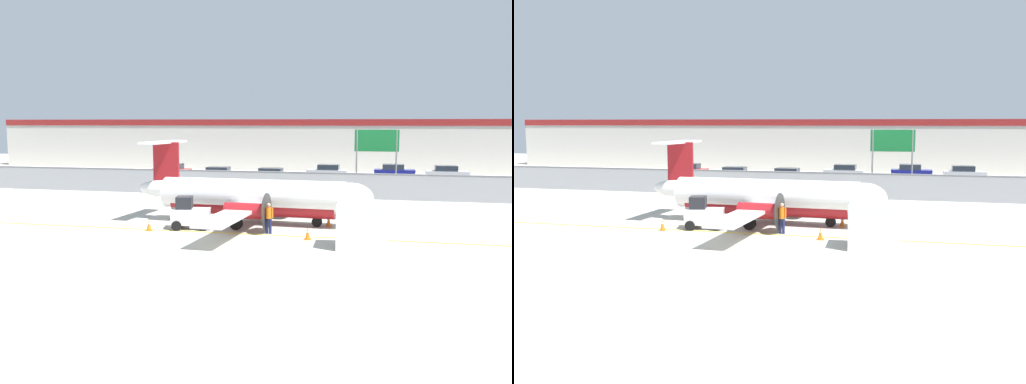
% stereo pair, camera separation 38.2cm
% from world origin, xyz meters
% --- Properties ---
extents(ground_plane, '(140.00, 140.00, 0.01)m').
position_xyz_m(ground_plane, '(0.00, 2.00, 0.00)').
color(ground_plane, '#B7B2A3').
extents(perimeter_fence, '(98.00, 0.10, 2.10)m').
position_xyz_m(perimeter_fence, '(0.00, 18.00, 1.12)').
color(perimeter_fence, gray).
rests_on(perimeter_fence, ground).
extents(parking_lot_strip, '(98.00, 17.00, 0.12)m').
position_xyz_m(parking_lot_strip, '(0.00, 29.50, 0.06)').
color(parking_lot_strip, '#38383A').
rests_on(parking_lot_strip, ground).
extents(background_building, '(91.00, 8.10, 6.50)m').
position_xyz_m(background_building, '(0.00, 47.99, 3.26)').
color(background_building, beige).
rests_on(background_building, ground).
extents(commuter_airplane, '(14.72, 16.06, 4.92)m').
position_xyz_m(commuter_airplane, '(0.45, 5.27, 1.60)').
color(commuter_airplane, white).
rests_on(commuter_airplane, ground).
extents(baggage_tug, '(2.52, 1.80, 1.88)m').
position_xyz_m(baggage_tug, '(-2.87, 2.74, 0.86)').
color(baggage_tug, silver).
rests_on(baggage_tug, ground).
extents(ground_crew_worker, '(0.55, 0.41, 1.70)m').
position_xyz_m(ground_crew_worker, '(1.81, 2.39, 0.95)').
color(ground_crew_worker, '#191E4C').
rests_on(ground_crew_worker, ground).
extents(cargo_container, '(2.50, 2.12, 2.20)m').
position_xyz_m(cargo_container, '(6.94, -0.09, 1.10)').
color(cargo_container, silver).
rests_on(cargo_container, ground).
extents(traffic_cone_near_left, '(0.36, 0.36, 0.64)m').
position_xyz_m(traffic_cone_near_left, '(-4.94, 1.71, 0.31)').
color(traffic_cone_near_left, orange).
rests_on(traffic_cone_near_left, ground).
extents(traffic_cone_near_right, '(0.36, 0.36, 0.64)m').
position_xyz_m(traffic_cone_near_right, '(4.79, 5.35, 0.31)').
color(traffic_cone_near_right, orange).
rests_on(traffic_cone_near_right, ground).
extents(traffic_cone_far_left, '(0.36, 0.36, 0.64)m').
position_xyz_m(traffic_cone_far_left, '(4.13, 1.28, 0.31)').
color(traffic_cone_far_left, orange).
rests_on(traffic_cone_far_left, ground).
extents(parked_car_0, '(4.23, 2.06, 1.58)m').
position_xyz_m(parked_car_0, '(-14.78, 29.80, 0.89)').
color(parked_car_0, red).
rests_on(parked_car_0, parking_lot_strip).
extents(parked_car_1, '(4.27, 2.14, 1.58)m').
position_xyz_m(parked_car_1, '(-8.33, 26.47, 0.89)').
color(parked_car_1, gray).
rests_on(parked_car_1, parking_lot_strip).
extents(parked_car_2, '(4.22, 2.05, 1.58)m').
position_xyz_m(parked_car_2, '(-2.94, 26.25, 0.89)').
color(parked_car_2, navy).
rests_on(parked_car_2, parking_lot_strip).
extents(parked_car_3, '(4.22, 2.03, 1.58)m').
position_xyz_m(parked_car_3, '(1.78, 32.23, 0.89)').
color(parked_car_3, silver).
rests_on(parked_car_3, parking_lot_strip).
extents(parked_car_4, '(4.21, 2.03, 1.58)m').
position_xyz_m(parked_car_4, '(8.63, 34.17, 0.89)').
color(parked_car_4, navy).
rests_on(parked_car_4, parking_lot_strip).
extents(parked_car_5, '(4.21, 2.02, 1.58)m').
position_xyz_m(parked_car_5, '(13.91, 33.46, 0.89)').
color(parked_car_5, silver).
rests_on(parked_car_5, parking_lot_strip).
extents(highway_sign, '(3.60, 0.14, 5.50)m').
position_xyz_m(highway_sign, '(7.08, 20.29, 4.14)').
color(highway_sign, slate).
rests_on(highway_sign, ground).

